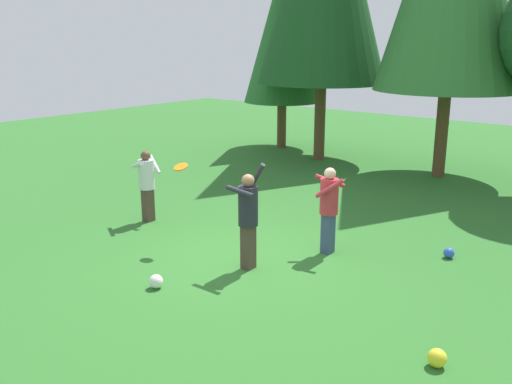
{
  "coord_description": "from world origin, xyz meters",
  "views": [
    {
      "loc": [
        6.14,
        -7.28,
        3.9
      ],
      "look_at": [
        -0.38,
        0.81,
        1.05
      ],
      "focal_mm": 39.8,
      "sensor_mm": 36.0,
      "label": 1
    }
  ],
  "objects_px": {
    "person_thrower": "(248,213)",
    "tree_far_left": "(283,33)",
    "ball_red": "(249,197)",
    "ball_yellow": "(437,358)",
    "person_bystander": "(329,203)",
    "ball_white": "(156,281)",
    "person_catcher": "(147,180)",
    "ball_blue": "(449,253)",
    "frisbee": "(181,167)"
  },
  "relations": [
    {
      "from": "ball_red",
      "to": "person_thrower",
      "type": "bearing_deg",
      "value": -50.47
    },
    {
      "from": "person_bystander",
      "to": "ball_white",
      "type": "relative_size",
      "value": 7.14
    },
    {
      "from": "ball_white",
      "to": "tree_far_left",
      "type": "xyz_separation_m",
      "value": [
        -5.59,
        10.97,
        3.92
      ]
    },
    {
      "from": "person_catcher",
      "to": "person_bystander",
      "type": "height_order",
      "value": "person_bystander"
    },
    {
      "from": "ball_red",
      "to": "ball_blue",
      "type": "bearing_deg",
      "value": -5.58
    },
    {
      "from": "ball_red",
      "to": "ball_white",
      "type": "bearing_deg",
      "value": -67.3
    },
    {
      "from": "ball_white",
      "to": "ball_red",
      "type": "xyz_separation_m",
      "value": [
        -1.97,
        4.72,
        0.02
      ]
    },
    {
      "from": "frisbee",
      "to": "ball_white",
      "type": "bearing_deg",
      "value": -57.06
    },
    {
      "from": "person_thrower",
      "to": "ball_red",
      "type": "relative_size",
      "value": 6.93
    },
    {
      "from": "frisbee",
      "to": "ball_yellow",
      "type": "distance_m",
      "value": 5.72
    },
    {
      "from": "tree_far_left",
      "to": "ball_yellow",
      "type": "bearing_deg",
      "value": -46.01
    },
    {
      "from": "ball_yellow",
      "to": "ball_white",
      "type": "xyz_separation_m",
      "value": [
        -4.38,
        -0.64,
        -0.0
      ]
    },
    {
      "from": "person_thrower",
      "to": "tree_far_left",
      "type": "xyz_separation_m",
      "value": [
        -6.22,
        9.41,
        3.03
      ]
    },
    {
      "from": "person_thrower",
      "to": "tree_far_left",
      "type": "relative_size",
      "value": 0.29
    },
    {
      "from": "person_thrower",
      "to": "ball_blue",
      "type": "relative_size",
      "value": 9.52
    },
    {
      "from": "ball_red",
      "to": "ball_yellow",
      "type": "bearing_deg",
      "value": -32.67
    },
    {
      "from": "person_catcher",
      "to": "ball_white",
      "type": "relative_size",
      "value": 6.84
    },
    {
      "from": "person_thrower",
      "to": "tree_far_left",
      "type": "height_order",
      "value": "tree_far_left"
    },
    {
      "from": "frisbee",
      "to": "ball_red",
      "type": "xyz_separation_m",
      "value": [
        -0.91,
        3.08,
        -1.42
      ]
    },
    {
      "from": "person_catcher",
      "to": "frisbee",
      "type": "relative_size",
      "value": 5.77
    },
    {
      "from": "person_bystander",
      "to": "frisbee",
      "type": "xyz_separation_m",
      "value": [
        -2.37,
        -1.42,
        0.59
      ]
    },
    {
      "from": "person_bystander",
      "to": "ball_yellow",
      "type": "xyz_separation_m",
      "value": [
        3.07,
        -2.41,
        -0.84
      ]
    },
    {
      "from": "ball_yellow",
      "to": "ball_white",
      "type": "distance_m",
      "value": 4.43
    },
    {
      "from": "frisbee",
      "to": "ball_red",
      "type": "relative_size",
      "value": 1.01
    },
    {
      "from": "ball_white",
      "to": "tree_far_left",
      "type": "bearing_deg",
      "value": 117.0
    },
    {
      "from": "ball_white",
      "to": "ball_red",
      "type": "relative_size",
      "value": 0.85
    },
    {
      "from": "tree_far_left",
      "to": "ball_blue",
      "type": "bearing_deg",
      "value": -37.61
    },
    {
      "from": "frisbee",
      "to": "ball_white",
      "type": "relative_size",
      "value": 1.19
    },
    {
      "from": "frisbee",
      "to": "tree_far_left",
      "type": "distance_m",
      "value": 10.66
    },
    {
      "from": "ball_red",
      "to": "person_catcher",
      "type": "bearing_deg",
      "value": -107.27
    },
    {
      "from": "ball_yellow",
      "to": "person_catcher",
      "type": "bearing_deg",
      "value": 167.54
    },
    {
      "from": "ball_blue",
      "to": "ball_red",
      "type": "xyz_separation_m",
      "value": [
        -5.16,
        0.5,
        0.04
      ]
    },
    {
      "from": "person_bystander",
      "to": "ball_red",
      "type": "distance_m",
      "value": 3.77
    },
    {
      "from": "person_bystander",
      "to": "ball_red",
      "type": "height_order",
      "value": "person_bystander"
    },
    {
      "from": "person_bystander",
      "to": "tree_far_left",
      "type": "xyz_separation_m",
      "value": [
        -6.9,
        7.91,
        3.08
      ]
    },
    {
      "from": "ball_yellow",
      "to": "ball_blue",
      "type": "height_order",
      "value": "ball_yellow"
    },
    {
      "from": "ball_yellow",
      "to": "ball_blue",
      "type": "distance_m",
      "value": 3.77
    },
    {
      "from": "person_catcher",
      "to": "ball_white",
      "type": "bearing_deg",
      "value": -19.93
    },
    {
      "from": "person_catcher",
      "to": "person_bystander",
      "type": "bearing_deg",
      "value": 30.61
    },
    {
      "from": "person_bystander",
      "to": "ball_blue",
      "type": "xyz_separation_m",
      "value": [
        1.87,
        1.16,
        -0.86
      ]
    },
    {
      "from": "person_catcher",
      "to": "ball_yellow",
      "type": "height_order",
      "value": "person_catcher"
    },
    {
      "from": "ball_blue",
      "to": "ball_red",
      "type": "relative_size",
      "value": 0.73
    },
    {
      "from": "person_thrower",
      "to": "ball_yellow",
      "type": "bearing_deg",
      "value": 168.87
    },
    {
      "from": "person_bystander",
      "to": "ball_blue",
      "type": "distance_m",
      "value": 2.36
    },
    {
      "from": "frisbee",
      "to": "ball_yellow",
      "type": "height_order",
      "value": "frisbee"
    },
    {
      "from": "ball_yellow",
      "to": "ball_blue",
      "type": "bearing_deg",
      "value": 108.58
    },
    {
      "from": "ball_yellow",
      "to": "ball_blue",
      "type": "xyz_separation_m",
      "value": [
        -1.2,
        3.57,
        -0.02
      ]
    },
    {
      "from": "person_bystander",
      "to": "tree_far_left",
      "type": "bearing_deg",
      "value": -79.76
    },
    {
      "from": "ball_blue",
      "to": "frisbee",
      "type": "bearing_deg",
      "value": -148.76
    },
    {
      "from": "person_catcher",
      "to": "ball_red",
      "type": "bearing_deg",
      "value": 91.68
    }
  ]
}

